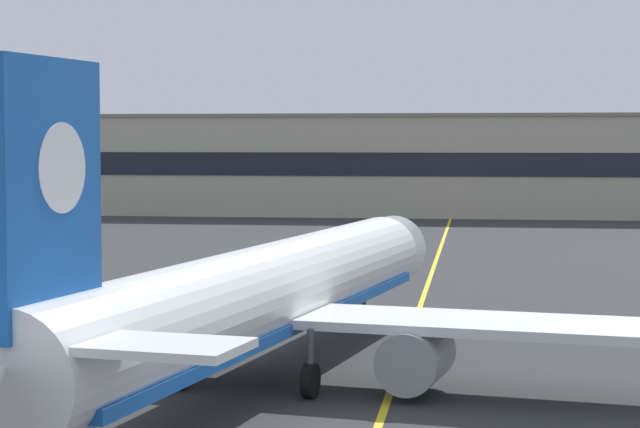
# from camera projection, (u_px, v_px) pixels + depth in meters

# --- Properties ---
(taxiway_centreline) EXTENTS (1.78, 180.00, 0.01)m
(taxiway_centreline) POSITION_uv_depth(u_px,v_px,m) (419.00, 309.00, 67.32)
(taxiway_centreline) COLOR yellow
(taxiway_centreline) RESTS_ON ground
(airliner_foreground) EXTENTS (32.35, 41.34, 11.65)m
(airliner_foreground) POSITION_uv_depth(u_px,v_px,m) (261.00, 298.00, 46.60)
(airliner_foreground) COLOR white
(airliner_foreground) RESTS_ON ground
(terminal_building) EXTENTS (121.66, 12.40, 12.52)m
(terminal_building) POSITION_uv_depth(u_px,v_px,m) (430.00, 165.00, 148.27)
(terminal_building) COLOR #B2A893
(terminal_building) RESTS_ON ground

